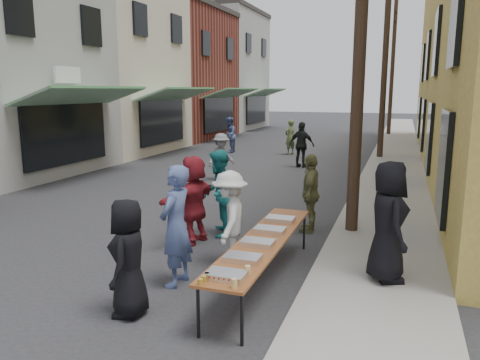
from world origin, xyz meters
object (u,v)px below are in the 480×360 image
Objects in this scene: utility_pole_near at (361,18)px; catering_tray_sausage at (226,275)px; utility_pole_mid at (385,57)px; guest_front_a at (129,258)px; utility_pole_far at (392,69)px; server at (388,221)px; guest_front_c at (218,193)px; serving_table at (263,242)px.

utility_pole_near is 6.20m from catering_tray_sausage.
guest_front_a is (-2.52, -16.79, -3.68)m from utility_pole_mid.
utility_pole_far is at bearing 90.00° from utility_pole_near.
utility_pole_near is at bearing -90.00° from utility_pole_mid.
utility_pole_far is 4.69× the size of server.
utility_pole_near is at bearing 77.58° from catering_tray_sausage.
utility_pole_mid and utility_pole_far have the same top height.
guest_front_a is at bearing -15.75° from guest_front_c.
utility_pole_near reaches higher than catering_tray_sausage.
utility_pole_far is 2.25× the size of serving_table.
utility_pole_mid is at bearing 90.00° from utility_pole_near.
catering_tray_sausage is at bearing -92.12° from utility_pole_far.
serving_table is 2.08× the size of server.
serving_table is at bearing -92.25° from utility_pole_far.
utility_pole_mid is 13.77m from guest_front_c.
utility_pole_near is 6.54m from guest_front_a.
utility_pole_mid is (0.00, 12.00, 0.00)m from utility_pole_near.
utility_pole_near is at bearing 71.55° from serving_table.
utility_pole_far reaches higher than catering_tray_sausage.
catering_tray_sausage is 4.16m from guest_front_c.
serving_table is at bearing -108.45° from utility_pole_near.
utility_pole_mid reaches higher than guest_front_c.
utility_pole_mid is 1.00× the size of utility_pole_far.
guest_front_c is (-1.63, 2.18, 0.21)m from serving_table.
serving_table is 8.00× the size of catering_tray_sausage.
catering_tray_sausage is 0.30× the size of guest_front_a.
utility_pole_mid is 4.69× the size of server.
catering_tray_sausage is 0.26× the size of server.
utility_pole_far is at bearing -19.07° from server.
guest_front_a reaches higher than catering_tray_sausage.
server reaches higher than catering_tray_sausage.
catering_tray_sausage is (-1.07, -4.85, -3.71)m from utility_pole_near.
guest_front_c is at bearing 44.93° from server.
utility_pole_mid reaches higher than catering_tray_sausage.
utility_pole_near is 4.69× the size of server.
utility_pole_near is at bearing 139.47° from guest_front_a.
utility_pole_near reaches higher than guest_front_a.
catering_tray_sausage is 2.93m from server.
serving_table is 2.16m from guest_front_a.
utility_pole_near is 18.00× the size of catering_tray_sausage.
catering_tray_sausage is at bearing -90.00° from serving_table.
guest_front_c is 0.97× the size of server.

